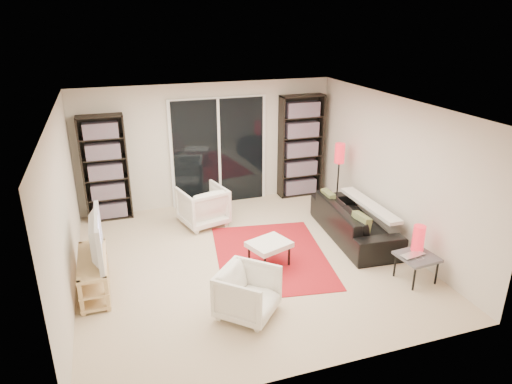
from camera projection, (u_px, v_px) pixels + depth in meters
The scene contains 20 objects.
floor at pixel (247, 260), 7.12m from camera, with size 5.00×5.00×0.00m, color beige.
wall_back at pixel (208, 145), 8.89m from camera, with size 5.00×0.02×2.40m, color beige.
wall_front at pixel (322, 274), 4.47m from camera, with size 5.00×0.02×2.40m, color beige.
wall_left at pixel (64, 210), 5.95m from camera, with size 0.02×5.00×2.40m, color beige.
wall_right at pixel (393, 171), 7.42m from camera, with size 0.02×5.00×2.40m, color beige.
ceiling at pixel (246, 107), 6.25m from camera, with size 5.00×5.00×0.02m, color white.
sliding_door at pixel (219, 152), 8.97m from camera, with size 1.92×0.08×2.16m.
bookshelf_left at pixel (105, 169), 8.25m from camera, with size 0.80×0.30×1.95m.
bookshelf_right at pixel (301, 146), 9.36m from camera, with size 0.90×0.30×2.10m.
tv_stand at pixel (94, 274), 6.24m from camera, with size 0.37×1.17×0.50m.
tv at pixel (90, 238), 6.05m from camera, with size 1.08×0.14×0.62m, color black.
rug at pixel (271, 256), 7.22m from camera, with size 1.69×2.28×0.01m, color #B1161E.
sofa at pixel (354, 221), 7.76m from camera, with size 2.07×0.81×0.61m, color black.
armchair_back at pixel (203, 206), 8.23m from camera, with size 0.76×0.78×0.71m, color white.
armchair_front at pixel (248, 293), 5.72m from camera, with size 0.68×0.70×0.63m, color white.
ottoman at pixel (269, 245), 6.84m from camera, with size 0.71×0.65×0.40m.
side_table at pixel (417, 258), 6.46m from camera, with size 0.54×0.54×0.40m.
laptop at pixel (416, 257), 6.38m from camera, with size 0.36×0.23×0.03m, color silver.
table_lamp at pixel (418, 238), 6.52m from camera, with size 0.17×0.17×0.38m, color red.
floor_lamp at pixel (339, 161), 8.50m from camera, with size 0.20×0.20×1.36m.
Camera 1 is at (-1.84, -5.97, 3.58)m, focal length 32.00 mm.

